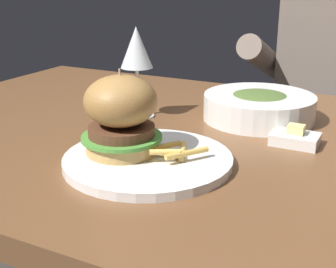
% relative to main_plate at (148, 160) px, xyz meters
% --- Properties ---
extents(dining_table, '(1.46, 0.84, 0.74)m').
position_rel_main_plate_xyz_m(dining_table, '(0.09, 0.16, -0.09)').
color(dining_table, brown).
rests_on(dining_table, ground).
extents(main_plate, '(0.27, 0.27, 0.01)m').
position_rel_main_plate_xyz_m(main_plate, '(0.00, 0.00, 0.00)').
color(main_plate, white).
rests_on(main_plate, dining_table).
extents(burger_sandwich, '(0.13, 0.13, 0.13)m').
position_rel_main_plate_xyz_m(burger_sandwich, '(-0.05, -0.00, 0.07)').
color(burger_sandwich, tan).
rests_on(burger_sandwich, main_plate).
extents(fries_pile, '(0.11, 0.10, 0.02)m').
position_rel_main_plate_xyz_m(fries_pile, '(0.03, 0.01, 0.02)').
color(fries_pile, gold).
rests_on(fries_pile, main_plate).
extents(wine_glass, '(0.07, 0.07, 0.19)m').
position_rel_main_plate_xyz_m(wine_glass, '(-0.14, 0.21, 0.13)').
color(wine_glass, silver).
rests_on(wine_glass, dining_table).
extents(butter_dish, '(0.08, 0.06, 0.04)m').
position_rel_main_plate_xyz_m(butter_dish, '(0.19, 0.19, 0.00)').
color(butter_dish, white).
rests_on(butter_dish, dining_table).
extents(soup_bowl, '(0.22, 0.22, 0.06)m').
position_rel_main_plate_xyz_m(soup_bowl, '(0.09, 0.31, 0.02)').
color(soup_bowl, white).
rests_on(soup_bowl, dining_table).
extents(diner_person, '(0.51, 0.36, 1.18)m').
position_rel_main_plate_xyz_m(diner_person, '(0.18, 0.86, -0.18)').
color(diner_person, '#282833').
rests_on(diner_person, ground).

